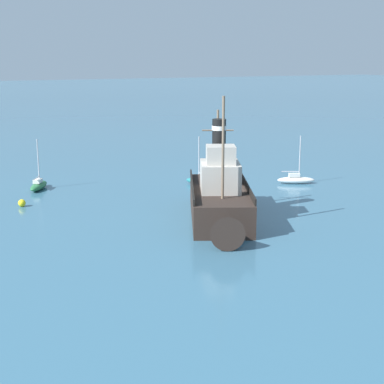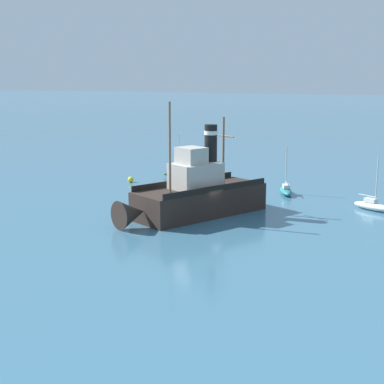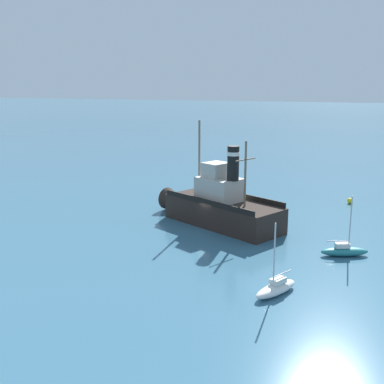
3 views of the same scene
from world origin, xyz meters
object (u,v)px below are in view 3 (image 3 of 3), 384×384
Objects in this scene: mooring_buoy at (350,201)px; sailboat_white at (276,288)px; sailboat_teal at (344,251)px; old_tugboat at (218,206)px.

sailboat_white is at bearing 172.89° from mooring_buoy.
mooring_buoy is (17.86, 0.40, -0.10)m from sailboat_teal.
mooring_buoy is (26.80, -3.34, -0.10)m from sailboat_white.
old_tugboat is 2.94× the size of sailboat_teal.
sailboat_teal reaches higher than mooring_buoy.
sailboat_white is 7.56× the size of mooring_buoy.
sailboat_teal is at bearing -22.73° from sailboat_white.
sailboat_white is (-13.89, -8.30, -1.40)m from old_tugboat.
old_tugboat is 13.10m from sailboat_teal.
old_tugboat is 16.24m from sailboat_white.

